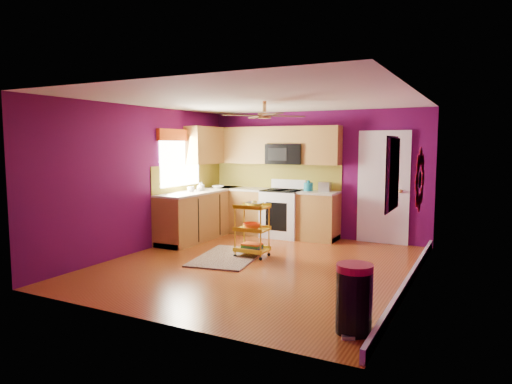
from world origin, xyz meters
The scene contains 18 objects.
ground centered at (0.00, 0.00, 0.00)m, with size 5.00×5.00×0.00m, color maroon.
room_envelope centered at (0.03, 0.00, 1.63)m, with size 4.54×5.04×2.52m.
lower_cabinets centered at (-1.35, 1.82, 0.43)m, with size 2.81×2.31×0.94m.
electric_range centered at (-0.55, 2.17, 0.48)m, with size 0.76×0.66×1.13m.
upper_cabinetry centered at (-1.24, 2.17, 1.80)m, with size 2.80×2.30×1.26m.
left_window centered at (-2.22, 1.05, 1.74)m, with size 0.08×1.35×1.08m.
panel_door centered at (1.35, 2.47, 1.02)m, with size 0.95×0.11×2.15m.
right_wall_art centered at (2.23, -0.34, 1.44)m, with size 0.04×2.74×1.04m.
ceiling_fan centered at (0.00, 0.20, 2.29)m, with size 1.01×1.01×0.26m.
shag_rug centered at (-0.65, 0.18, 0.01)m, with size 0.92×1.50×0.02m, color black.
rolling_cart centered at (-0.32, 0.42, 0.48)m, with size 0.53×0.39×0.94m.
trash_can centered at (1.97, -1.81, 0.34)m, with size 0.47×0.47×0.69m.
teal_kettle centered at (-0.04, 2.24, 1.02)m, with size 0.18×0.18×0.21m.
toaster centered at (0.28, 2.29, 1.03)m, with size 0.22×0.15×0.18m, color beige.
soap_bottle_a centered at (-1.95, 1.38, 1.02)m, with size 0.08×0.08×0.17m, color #EA3F72.
soap_bottle_b centered at (-1.92, 1.26, 1.02)m, with size 0.13×0.13×0.17m, color white.
counter_dish centered at (-1.90, 1.89, 0.97)m, with size 0.23×0.23×0.06m, color white.
counter_cup centered at (-1.96, 1.02, 0.99)m, with size 0.13×0.13×0.11m, color white.
Camera 1 is at (3.09, -6.10, 1.85)m, focal length 32.00 mm.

